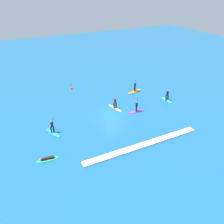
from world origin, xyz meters
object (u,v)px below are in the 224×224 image
(surfer_on_orange_board, at_px, (135,89))
(surfer_on_green_board, at_px, (47,159))
(surfer_on_white_board, at_px, (115,106))
(surfer_on_teal_board, at_px, (167,97))
(surfer_on_blue_board, at_px, (53,130))
(marker_buoy, at_px, (71,88))
(surfer_on_purple_board, at_px, (136,109))

(surfer_on_orange_board, distance_m, surfer_on_green_board, 21.62)
(surfer_on_white_board, bearing_deg, surfer_on_teal_board, 67.89)
(surfer_on_blue_board, distance_m, surfer_on_white_board, 10.69)
(surfer_on_white_board, bearing_deg, marker_buoy, -173.46)
(surfer_on_purple_board, bearing_deg, surfer_on_white_board, 138.10)
(surfer_on_teal_board, xyz_separation_m, marker_buoy, (-12.74, 11.72, -0.34))
(surfer_on_teal_board, xyz_separation_m, surfer_on_white_board, (-9.01, 1.39, -0.05))
(surfer_on_purple_board, height_order, marker_buoy, surfer_on_purple_board)
(surfer_on_blue_board, bearing_deg, surfer_on_purple_board, -111.01)
(surfer_on_teal_board, height_order, marker_buoy, surfer_on_teal_board)
(surfer_on_teal_board, bearing_deg, surfer_on_purple_board, -81.44)
(surfer_on_green_board, bearing_deg, surfer_on_orange_board, -141.17)
(surfer_on_orange_board, distance_m, surfer_on_teal_board, 6.14)
(surfer_on_white_board, distance_m, surfer_on_purple_board, 3.41)
(surfer_on_orange_board, xyz_separation_m, surfer_on_green_board, (-18.41, -11.33, -0.30))
(surfer_on_teal_board, bearing_deg, surfer_on_blue_board, -87.53)
(surfer_on_green_board, bearing_deg, surfer_on_white_board, -142.06)
(surfer_on_orange_board, height_order, surfer_on_green_board, surfer_on_orange_board)
(surfer_on_teal_board, xyz_separation_m, surfer_on_green_board, (-21.34, -5.94, -0.39))
(surfer_on_orange_board, bearing_deg, surfer_on_white_board, -160.66)
(surfer_on_blue_board, relative_size, surfer_on_white_board, 1.00)
(surfer_on_purple_board, relative_size, marker_buoy, 1.93)
(surfer_on_orange_board, xyz_separation_m, surfer_on_white_board, (-6.08, -4.01, 0.04))
(surfer_on_white_board, relative_size, marker_buoy, 2.16)
(surfer_on_blue_board, bearing_deg, surfer_on_orange_board, -89.60)
(surfer_on_green_board, bearing_deg, marker_buoy, -108.74)
(surfer_on_blue_board, bearing_deg, surfer_on_green_board, 138.35)
(surfer_on_orange_board, height_order, surfer_on_white_board, surfer_on_white_board)
(surfer_on_blue_board, xyz_separation_m, marker_buoy, (6.69, 12.69, -0.24))
(surfer_on_white_board, height_order, surfer_on_purple_board, surfer_on_purple_board)
(surfer_on_blue_board, height_order, surfer_on_teal_board, surfer_on_teal_board)
(surfer_on_blue_board, relative_size, surfer_on_purple_board, 1.12)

